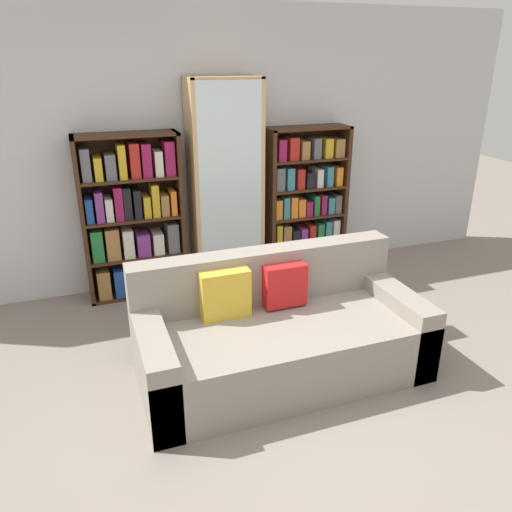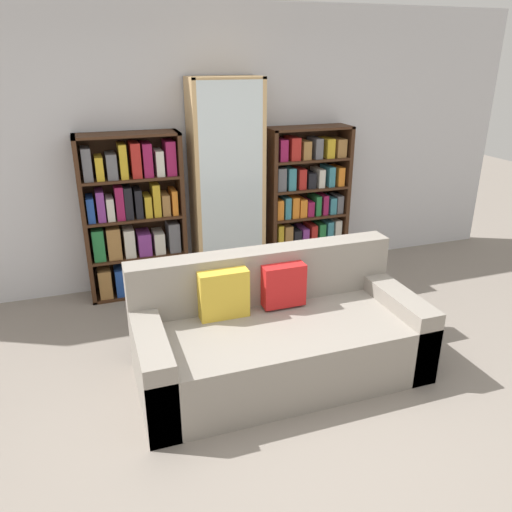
{
  "view_description": "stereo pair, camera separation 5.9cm",
  "coord_description": "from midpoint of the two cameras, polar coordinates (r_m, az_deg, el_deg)",
  "views": [
    {
      "loc": [
        -1.18,
        -2.4,
        2.22
      ],
      "look_at": [
        0.19,
        1.36,
        0.61
      ],
      "focal_mm": 35.0,
      "sensor_mm": 36.0,
      "label": 1
    },
    {
      "loc": [
        -1.13,
        -2.42,
        2.22
      ],
      "look_at": [
        0.19,
        1.36,
        0.61
      ],
      "focal_mm": 35.0,
      "sensor_mm": 36.0,
      "label": 2
    }
  ],
  "objects": [
    {
      "name": "display_cabinet",
      "position": [
        5.0,
        -3.03,
        8.02
      ],
      "size": [
        0.7,
        0.36,
        2.05
      ],
      "color": "tan",
      "rests_on": "ground"
    },
    {
      "name": "wine_bottle",
      "position": [
        5.07,
        2.43,
        -2.26
      ],
      "size": [
        0.08,
        0.08,
        0.35
      ],
      "color": "#192333",
      "rests_on": "ground"
    },
    {
      "name": "bookshelf_right",
      "position": [
        5.38,
        6.03,
        5.98
      ],
      "size": [
        0.88,
        0.32,
        1.55
      ],
      "color": "#3D2314",
      "rests_on": "ground"
    },
    {
      "name": "couch",
      "position": [
        3.73,
        2.92,
        -9.11
      ],
      "size": [
        2.07,
        0.95,
        0.87
      ],
      "color": "gray",
      "rests_on": "ground"
    },
    {
      "name": "bookshelf_left",
      "position": [
        4.92,
        -13.43,
        4.02
      ],
      "size": [
        0.95,
        0.32,
        1.58
      ],
      "color": "#3D2314",
      "rests_on": "ground"
    },
    {
      "name": "wall_back",
      "position": [
        5.09,
        -5.9,
        11.99
      ],
      "size": [
        7.03,
        0.06,
        2.7
      ],
      "color": "silver",
      "rests_on": "ground"
    },
    {
      "name": "ground_plane",
      "position": [
        3.48,
        5.19,
        -17.9
      ],
      "size": [
        16.0,
        16.0,
        0.0
      ],
      "primitive_type": "plane",
      "color": "gray"
    }
  ]
}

